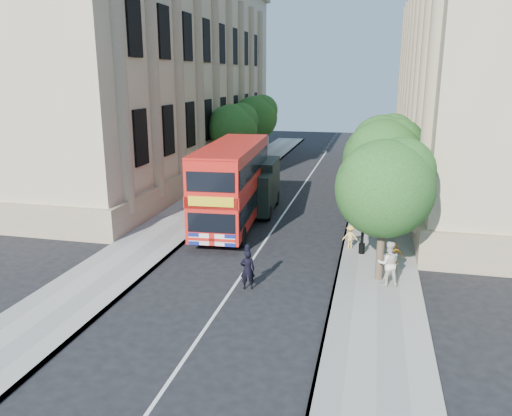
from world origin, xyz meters
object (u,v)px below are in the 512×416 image
Objects in this scene: woman_pedestrian at (388,263)px; double_decker_bus at (232,182)px; box_van at (257,188)px; police_constable at (248,270)px; lamp_post at (364,206)px.

double_decker_bus is at bearing -49.20° from woman_pedestrian.
police_constable is (2.39, -11.67, -0.75)m from box_van.
woman_pedestrian is (7.93, -10.24, -0.51)m from box_van.
double_decker_bus is at bearing -104.61° from box_van.
box_van is at bearing 135.50° from lamp_post.
lamp_post reaches higher than double_decker_bus.
lamp_post is 2.75× the size of woman_pedestrian.
double_decker_bus is at bearing -88.09° from police_constable.
box_van is (0.63, 3.30, -0.99)m from double_decker_bus.
double_decker_bus is 9.07m from police_constable.
police_constable is at bearing -74.46° from double_decker_bus.
double_decker_bus is 1.77× the size of box_van.
double_decker_bus is 11.12m from woman_pedestrian.
woman_pedestrian is (5.54, 1.43, 0.23)m from police_constable.
lamp_post is 6.87m from police_constable.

